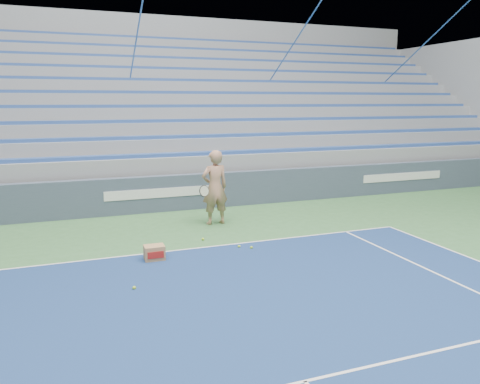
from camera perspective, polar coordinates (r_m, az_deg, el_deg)
sponsor_barrier at (r=14.47m, az=-9.98°, el=-0.21°), size 30.00×0.32×1.10m
bleachers at (r=19.87m, az=-13.20°, el=7.93°), size 31.00×9.15×7.30m
tennis_player at (r=12.71m, az=-3.10°, el=0.55°), size 1.00×0.90×2.04m
ball_box at (r=10.17m, az=-10.40°, el=-7.30°), size 0.43×0.33×0.32m
tennis_ball_0 at (r=10.85m, az=-0.12°, el=-6.64°), size 0.07×0.07×0.07m
tennis_ball_1 at (r=11.43m, az=-4.54°, el=-5.74°), size 0.07×0.07×0.07m
tennis_ball_2 at (r=10.76m, az=1.40°, el=-6.79°), size 0.07×0.07×0.07m
tennis_ball_3 at (r=8.76m, az=-12.77°, el=-11.33°), size 0.07×0.07×0.07m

